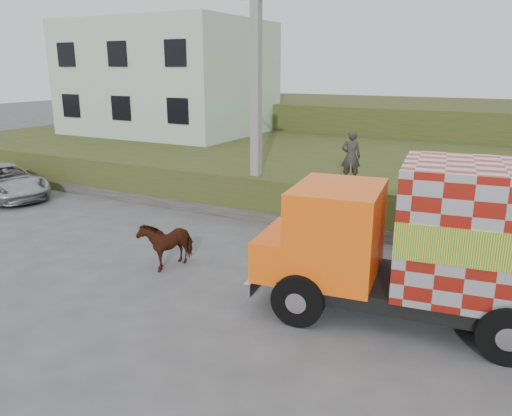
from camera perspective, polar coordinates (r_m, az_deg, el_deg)
The scene contains 10 objects.
ground at distance 13.35m, azimuth -5.55°, elevation -6.66°, with size 120.00×120.00×0.00m, color #474749.
embankment at distance 21.81m, azimuth 9.07°, elevation 4.16°, with size 40.00×12.00×1.50m, color #2C4717.
embankment_far at distance 33.15m, azimuth 16.10°, elevation 9.01°, with size 40.00×12.00×3.00m, color #2C4717.
retaining_strip at distance 17.64m, azimuth -3.47°, elevation -0.29°, with size 16.00×0.50×0.40m, color #595651.
building at distance 29.33m, azimuth -9.86°, elevation 14.46°, with size 10.00×8.00×6.00m, color #A8C1A5.
utility_pole at distance 16.83m, azimuth 0.01°, elevation 12.38°, with size 1.20×0.30×8.00m.
cargo_truck at distance 10.60m, azimuth 22.76°, elevation -3.96°, with size 7.74×3.39×3.35m.
cow at distance 13.37m, azimuth -10.13°, elevation -3.88°, with size 0.69×1.51×1.27m, color #32180C.
suv at distance 22.46m, azimuth -26.93°, elevation 2.74°, with size 2.21×4.79×1.33m, color silver.
pedestrian at distance 16.24m, azimuth 10.79°, elevation 5.81°, with size 0.61×0.40×1.68m, color #332F2D.
Camera 1 is at (6.91, -10.22, 5.09)m, focal length 35.00 mm.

